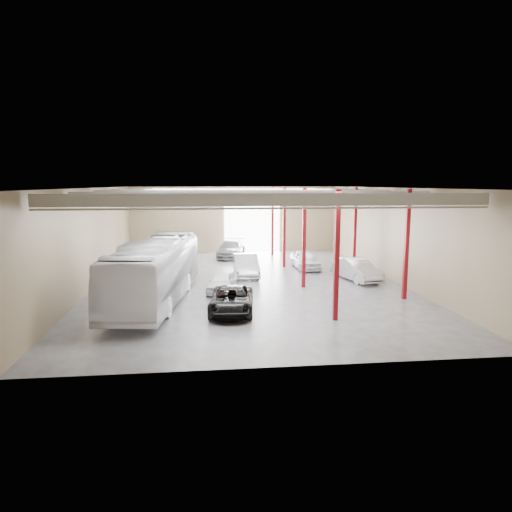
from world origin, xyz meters
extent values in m
cube|color=#424247|center=(0.00, 0.00, 0.00)|extent=(22.00, 32.00, 0.01)
cube|color=#9F9F9B|center=(0.00, 0.00, 7.00)|extent=(22.00, 32.00, 0.12)
cube|color=brown|center=(0.00, 16.00, 3.50)|extent=(22.00, 0.12, 7.00)
cube|color=brown|center=(0.00, -16.00, 3.50)|extent=(22.00, 0.12, 7.00)
cube|color=brown|center=(-11.00, 0.00, 3.50)|extent=(0.12, 32.00, 7.00)
cube|color=brown|center=(11.00, 0.00, 3.50)|extent=(0.12, 32.00, 7.00)
cube|color=white|center=(2.00, 15.85, 2.50)|extent=(6.00, 0.20, 5.00)
cube|color=maroon|center=(3.80, -10.00, 3.50)|extent=(0.25, 0.25, 7.00)
cube|color=maroon|center=(3.80, -2.00, 3.50)|extent=(0.25, 0.25, 7.00)
cube|color=maroon|center=(3.80, 6.00, 3.50)|extent=(0.25, 0.25, 7.00)
cube|color=maroon|center=(3.80, 13.00, 3.50)|extent=(0.25, 0.25, 7.00)
cube|color=maroon|center=(9.50, -6.00, 3.50)|extent=(0.25, 0.25, 7.00)
cube|color=maroon|center=(9.50, 4.00, 3.50)|extent=(0.25, 0.25, 7.00)
cube|color=#ABAAA6|center=(0.00, -12.00, 6.55)|extent=(21.60, 0.15, 0.60)
cube|color=#ABAAA6|center=(0.00, -12.00, 6.15)|extent=(21.60, 0.10, 0.10)
cube|color=#ABAAA6|center=(0.00, -6.00, 6.55)|extent=(21.60, 0.15, 0.60)
cube|color=#ABAAA6|center=(0.00, -6.00, 6.15)|extent=(21.60, 0.10, 0.10)
cube|color=#ABAAA6|center=(0.00, 0.00, 6.55)|extent=(21.60, 0.15, 0.60)
cube|color=#ABAAA6|center=(0.00, 0.00, 6.15)|extent=(21.60, 0.10, 0.10)
cube|color=#ABAAA6|center=(0.00, 6.00, 6.55)|extent=(21.60, 0.15, 0.60)
cube|color=#ABAAA6|center=(0.00, 6.00, 6.15)|extent=(21.60, 0.10, 0.10)
cube|color=#ABAAA6|center=(0.00, 12.00, 6.55)|extent=(21.60, 0.15, 0.60)
cube|color=#ABAAA6|center=(0.00, 12.00, 6.15)|extent=(21.60, 0.10, 0.10)
imported|color=white|center=(-6.18, -4.77, 1.94)|extent=(5.06, 14.23, 3.88)
imported|color=black|center=(-1.67, -7.92, 0.72)|extent=(2.97, 5.45, 1.45)
imported|color=silver|center=(-2.00, -2.72, 0.68)|extent=(2.56, 4.29, 1.37)
imported|color=silver|center=(0.10, 2.48, 0.86)|extent=(1.85, 5.23, 1.72)
imported|color=slate|center=(-0.51, 12.00, 0.84)|extent=(3.47, 6.17, 1.69)
imported|color=#BDBCC2|center=(8.30, -0.17, 0.84)|extent=(2.86, 5.37, 1.68)
imported|color=white|center=(5.50, 5.03, 0.80)|extent=(2.10, 4.78, 1.60)
camera|label=1|loc=(-3.13, -33.18, 7.28)|focal=32.00mm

